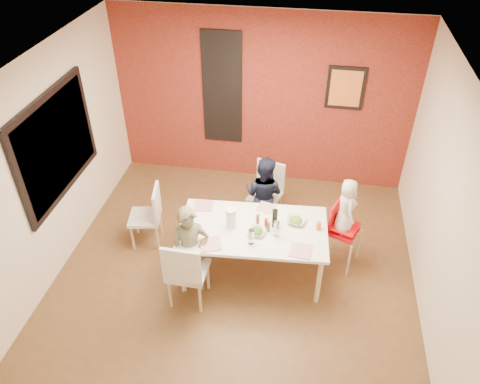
% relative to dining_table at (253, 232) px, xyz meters
% --- Properties ---
extents(ground, '(4.50, 4.50, 0.00)m').
position_rel_dining_table_xyz_m(ground, '(-0.21, -0.02, -0.67)').
color(ground, brown).
rests_on(ground, ground).
extents(ceiling, '(4.50, 4.50, 0.02)m').
position_rel_dining_table_xyz_m(ceiling, '(-0.21, -0.02, 2.03)').
color(ceiling, silver).
rests_on(ceiling, wall_back).
extents(wall_back, '(4.50, 0.02, 2.70)m').
position_rel_dining_table_xyz_m(wall_back, '(-0.21, 2.23, 0.68)').
color(wall_back, '#EFE0C6').
rests_on(wall_back, ground).
extents(wall_front, '(4.50, 0.02, 2.70)m').
position_rel_dining_table_xyz_m(wall_front, '(-0.21, -2.27, 0.68)').
color(wall_front, '#EFE0C6').
rests_on(wall_front, ground).
extents(wall_left, '(0.02, 4.50, 2.70)m').
position_rel_dining_table_xyz_m(wall_left, '(-2.46, -0.02, 0.68)').
color(wall_left, '#EFE0C6').
rests_on(wall_left, ground).
extents(wall_right, '(0.02, 4.50, 2.70)m').
position_rel_dining_table_xyz_m(wall_right, '(2.04, -0.02, 0.68)').
color(wall_right, '#EFE0C6').
rests_on(wall_right, ground).
extents(brick_accent_wall, '(4.50, 0.02, 2.70)m').
position_rel_dining_table_xyz_m(brick_accent_wall, '(-0.21, 2.21, 0.68)').
color(brick_accent_wall, maroon).
rests_on(brick_accent_wall, ground).
extents(picture_window_frame, '(0.05, 1.70, 1.30)m').
position_rel_dining_table_xyz_m(picture_window_frame, '(-2.43, 0.18, 0.88)').
color(picture_window_frame, black).
rests_on(picture_window_frame, wall_left).
extents(picture_window_pane, '(0.02, 1.55, 1.15)m').
position_rel_dining_table_xyz_m(picture_window_pane, '(-2.41, 0.18, 0.88)').
color(picture_window_pane, black).
rests_on(picture_window_pane, wall_left).
extents(glassblock_strip, '(0.55, 0.03, 1.70)m').
position_rel_dining_table_xyz_m(glassblock_strip, '(-0.81, 2.19, 0.83)').
color(glassblock_strip, silver).
rests_on(glassblock_strip, wall_back).
extents(glassblock_surround, '(0.60, 0.03, 1.76)m').
position_rel_dining_table_xyz_m(glassblock_surround, '(-0.81, 2.19, 0.83)').
color(glassblock_surround, black).
rests_on(glassblock_surround, wall_back).
extents(art_print_frame, '(0.54, 0.03, 0.64)m').
position_rel_dining_table_xyz_m(art_print_frame, '(0.99, 2.19, 0.98)').
color(art_print_frame, black).
rests_on(art_print_frame, wall_back).
extents(art_print_canvas, '(0.44, 0.01, 0.54)m').
position_rel_dining_table_xyz_m(art_print_canvas, '(0.99, 2.17, 0.98)').
color(art_print_canvas, orange).
rests_on(art_print_canvas, wall_back).
extents(dining_table, '(1.84, 1.11, 0.74)m').
position_rel_dining_table_xyz_m(dining_table, '(0.00, 0.00, 0.00)').
color(dining_table, white).
rests_on(dining_table, ground).
extents(chair_near, '(0.46, 0.46, 0.97)m').
position_rel_dining_table_xyz_m(chair_near, '(-0.68, -0.64, -0.13)').
color(chair_near, silver).
rests_on(chair_near, ground).
extents(chair_far, '(0.52, 0.52, 0.90)m').
position_rel_dining_table_xyz_m(chair_far, '(0.04, 1.13, -0.17)').
color(chair_far, beige).
rests_on(chair_far, ground).
extents(chair_left, '(0.48, 0.48, 0.88)m').
position_rel_dining_table_xyz_m(chair_left, '(-1.44, 0.35, -0.18)').
color(chair_left, white).
rests_on(chair_left, ground).
extents(high_chair, '(0.50, 0.50, 0.92)m').
position_rel_dining_table_xyz_m(high_chair, '(1.06, 0.40, -0.12)').
color(high_chair, red).
rests_on(high_chair, ground).
extents(child_near, '(0.52, 0.43, 1.23)m').
position_rel_dining_table_xyz_m(child_near, '(-0.68, -0.39, -0.06)').
color(child_near, '#605F45').
rests_on(child_near, ground).
extents(child_far, '(0.67, 0.59, 1.16)m').
position_rel_dining_table_xyz_m(child_far, '(0.02, 0.90, -0.09)').
color(child_far, black).
rests_on(child_far, ground).
extents(toddler, '(0.33, 0.42, 0.75)m').
position_rel_dining_table_xyz_m(toddler, '(1.08, 0.38, 0.24)').
color(toddler, beige).
rests_on(toddler, high_chair).
extents(plate_near_left, '(0.31, 0.31, 0.01)m').
position_rel_dining_table_xyz_m(plate_near_left, '(-0.44, -0.37, 0.07)').
color(plate_near_left, white).
rests_on(plate_near_left, dining_table).
extents(plate_far_mid, '(0.24, 0.24, 0.01)m').
position_rel_dining_table_xyz_m(plate_far_mid, '(0.10, 0.41, 0.07)').
color(plate_far_mid, white).
rests_on(plate_far_mid, dining_table).
extents(plate_near_right, '(0.26, 0.26, 0.01)m').
position_rel_dining_table_xyz_m(plate_near_right, '(0.59, -0.30, 0.07)').
color(plate_near_right, white).
rests_on(plate_near_right, dining_table).
extents(plate_far_left, '(0.26, 0.26, 0.01)m').
position_rel_dining_table_xyz_m(plate_far_left, '(-0.68, 0.31, 0.07)').
color(plate_far_left, silver).
rests_on(plate_far_left, dining_table).
extents(salad_bowl_a, '(0.25, 0.25, 0.05)m').
position_rel_dining_table_xyz_m(salad_bowl_a, '(0.05, -0.09, 0.09)').
color(salad_bowl_a, white).
rests_on(salad_bowl_a, dining_table).
extents(salad_bowl_b, '(0.26, 0.26, 0.06)m').
position_rel_dining_table_xyz_m(salad_bowl_b, '(0.50, 0.19, 0.09)').
color(salad_bowl_b, white).
rests_on(salad_bowl_b, dining_table).
extents(wine_bottle, '(0.07, 0.07, 0.25)m').
position_rel_dining_table_xyz_m(wine_bottle, '(0.25, 0.08, 0.19)').
color(wine_bottle, black).
rests_on(wine_bottle, dining_table).
extents(wine_glass_a, '(0.07, 0.07, 0.20)m').
position_rel_dining_table_xyz_m(wine_glass_a, '(0.02, -0.27, 0.16)').
color(wine_glass_a, white).
rests_on(wine_glass_a, dining_table).
extents(wine_glass_b, '(0.07, 0.07, 0.20)m').
position_rel_dining_table_xyz_m(wine_glass_b, '(0.29, -0.09, 0.17)').
color(wine_glass_b, white).
rests_on(wine_glass_b, dining_table).
extents(paper_towel_roll, '(0.12, 0.12, 0.26)m').
position_rel_dining_table_xyz_m(paper_towel_roll, '(-0.27, -0.02, 0.20)').
color(paper_towel_roll, white).
rests_on(paper_towel_roll, dining_table).
extents(condiment_red, '(0.04, 0.04, 0.15)m').
position_rel_dining_table_xyz_m(condiment_red, '(0.15, 0.02, 0.14)').
color(condiment_red, red).
rests_on(condiment_red, dining_table).
extents(condiment_green, '(0.03, 0.03, 0.14)m').
position_rel_dining_table_xyz_m(condiment_green, '(0.19, -0.02, 0.13)').
color(condiment_green, '#3A7226').
rests_on(condiment_green, dining_table).
extents(condiment_brown, '(0.04, 0.04, 0.15)m').
position_rel_dining_table_xyz_m(condiment_brown, '(0.04, 0.07, 0.14)').
color(condiment_brown, brown).
rests_on(condiment_brown, dining_table).
extents(sippy_cup, '(0.06, 0.06, 0.10)m').
position_rel_dining_table_xyz_m(sippy_cup, '(0.77, 0.11, 0.12)').
color(sippy_cup, '#D76117').
rests_on(sippy_cup, dining_table).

